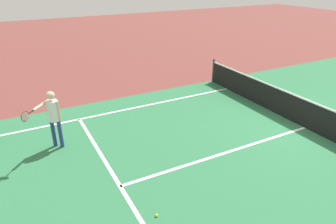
{
  "coord_description": "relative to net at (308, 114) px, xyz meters",
  "views": [
    {
      "loc": [
        5.73,
        -8.15,
        4.7
      ],
      "look_at": [
        -1.3,
        -4.41,
        1.0
      ],
      "focal_mm": 32.67,
      "sensor_mm": 36.0,
      "label": 1
    }
  ],
  "objects": [
    {
      "name": "court_surface_inbounds",
      "position": [
        0.0,
        0.0,
        -0.49
      ],
      "size": [
        10.62,
        24.4,
        0.0
      ],
      "primitive_type": "cube",
      "color": "#2D7247",
      "rests_on": "ground_plane"
    },
    {
      "name": "net",
      "position": [
        0.0,
        0.0,
        0.0
      ],
      "size": [
        10.43,
        0.09,
        1.07
      ],
      "color": "#33383D",
      "rests_on": "ground_plane"
    },
    {
      "name": "ground_plane",
      "position": [
        0.0,
        0.0,
        -0.49
      ],
      "size": [
        60.0,
        60.0,
        0.0
      ],
      "primitive_type": "plane",
      "color": "brown"
    },
    {
      "name": "line_service_near",
      "position": [
        0.0,
        -6.4,
        -0.49
      ],
      "size": [
        8.22,
        0.1,
        0.01
      ],
      "primitive_type": "cube",
      "color": "white",
      "rests_on": "ground_plane"
    },
    {
      "name": "player_near",
      "position": [
        -2.57,
        -7.37,
        0.59
      ],
      "size": [
        0.87,
        1.0,
        1.73
      ],
      "color": "navy",
      "rests_on": "ground_plane"
    },
    {
      "name": "line_sideline_left",
      "position": [
        -4.11,
        -5.95,
        -0.49
      ],
      "size": [
        0.1,
        11.89,
        0.01
      ],
      "primitive_type": "cube",
      "color": "white",
      "rests_on": "ground_plane"
    },
    {
      "name": "line_center_service",
      "position": [
        0.0,
        -3.2,
        -0.49
      ],
      "size": [
        0.1,
        6.4,
        0.01
      ],
      "primitive_type": "cube",
      "color": "white",
      "rests_on": "ground_plane"
    },
    {
      "name": "tennis_ball_mid_court",
      "position": [
        1.3,
        -6.06,
        -0.46
      ],
      "size": [
        0.07,
        0.07,
        0.07
      ],
      "primitive_type": "sphere",
      "color": "#CCE033",
      "rests_on": "ground_plane"
    }
  ]
}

